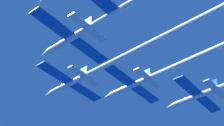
% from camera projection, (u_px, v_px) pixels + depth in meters
% --- Properties ---
extents(jet_lead, '(18.13, 68.46, 3.00)m').
position_uv_depth(jet_lead, '(148.00, 44.00, 66.00)').
color(jet_lead, silver).
extents(jet_right_wing, '(18.13, 63.93, 3.00)m').
position_uv_depth(jet_right_wing, '(209.00, 51.00, 67.28)').
color(jet_right_wing, silver).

